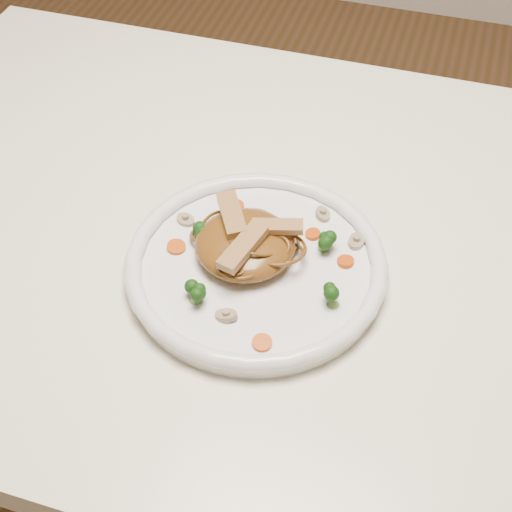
# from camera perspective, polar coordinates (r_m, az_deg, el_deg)

# --- Properties ---
(ground) EXTENTS (4.00, 4.00, 0.00)m
(ground) POSITION_cam_1_polar(r_m,az_deg,el_deg) (1.54, 1.00, -18.29)
(ground) COLOR #50381B
(ground) RESTS_ON ground
(table) EXTENTS (1.20, 0.80, 0.75)m
(table) POSITION_cam_1_polar(r_m,az_deg,el_deg) (0.98, 1.48, -2.17)
(table) COLOR beige
(table) RESTS_ON ground
(plate) EXTENTS (0.37, 0.37, 0.02)m
(plate) POSITION_cam_1_polar(r_m,az_deg,el_deg) (0.86, 0.00, -1.00)
(plate) COLOR white
(plate) RESTS_ON table
(noodle_mound) EXTENTS (0.13, 0.13, 0.04)m
(noodle_mound) POSITION_cam_1_polar(r_m,az_deg,el_deg) (0.85, -0.84, 0.91)
(noodle_mound) COLOR brown
(noodle_mound) RESTS_ON plate
(chicken_a) EXTENTS (0.06, 0.03, 0.01)m
(chicken_a) POSITION_cam_1_polar(r_m,az_deg,el_deg) (0.84, 1.65, 2.29)
(chicken_a) COLOR tan
(chicken_a) RESTS_ON noodle_mound
(chicken_b) EXTENTS (0.06, 0.07, 0.01)m
(chicken_b) POSITION_cam_1_polar(r_m,az_deg,el_deg) (0.85, -1.88, 3.24)
(chicken_b) COLOR tan
(chicken_b) RESTS_ON noodle_mound
(chicken_c) EXTENTS (0.04, 0.08, 0.01)m
(chicken_c) POSITION_cam_1_polar(r_m,az_deg,el_deg) (0.82, -1.01, 0.68)
(chicken_c) COLOR tan
(chicken_c) RESTS_ON noodle_mound
(broccoli_0) EXTENTS (0.03, 0.03, 0.03)m
(broccoli_0) POSITION_cam_1_polar(r_m,az_deg,el_deg) (0.86, 5.27, 1.29)
(broccoli_0) COLOR #163E0C
(broccoli_0) RESTS_ON plate
(broccoli_1) EXTENTS (0.03, 0.03, 0.03)m
(broccoli_1) POSITION_cam_1_polar(r_m,az_deg,el_deg) (0.87, -4.44, 1.90)
(broccoli_1) COLOR #163E0C
(broccoli_1) RESTS_ON plate
(broccoli_2) EXTENTS (0.03, 0.03, 0.03)m
(broccoli_2) POSITION_cam_1_polar(r_m,az_deg,el_deg) (0.81, -4.74, -2.68)
(broccoli_2) COLOR #163E0C
(broccoli_2) RESTS_ON plate
(broccoli_3) EXTENTS (0.03, 0.03, 0.03)m
(broccoli_3) POSITION_cam_1_polar(r_m,az_deg,el_deg) (0.81, 6.04, -3.07)
(broccoli_3) COLOR #163E0C
(broccoli_3) RESTS_ON plate
(carrot_0) EXTENTS (0.02, 0.02, 0.00)m
(carrot_0) POSITION_cam_1_polar(r_m,az_deg,el_deg) (0.89, 4.40, 1.69)
(carrot_0) COLOR #BF3E06
(carrot_0) RESTS_ON plate
(carrot_1) EXTENTS (0.03, 0.03, 0.00)m
(carrot_1) POSITION_cam_1_polar(r_m,az_deg,el_deg) (0.87, -6.15, 0.69)
(carrot_1) COLOR #BF3E06
(carrot_1) RESTS_ON plate
(carrot_2) EXTENTS (0.02, 0.02, 0.00)m
(carrot_2) POSITION_cam_1_polar(r_m,az_deg,el_deg) (0.86, 6.91, -0.41)
(carrot_2) COLOR #BF3E06
(carrot_2) RESTS_ON plate
(carrot_3) EXTENTS (0.02, 0.02, 0.00)m
(carrot_3) POSITION_cam_1_polar(r_m,az_deg,el_deg) (0.92, -1.60, 3.84)
(carrot_3) COLOR #BF3E06
(carrot_3) RESTS_ON plate
(carrot_4) EXTENTS (0.02, 0.02, 0.00)m
(carrot_4) POSITION_cam_1_polar(r_m,az_deg,el_deg) (0.78, 0.47, -6.69)
(carrot_4) COLOR #BF3E06
(carrot_4) RESTS_ON plate
(mushroom_0) EXTENTS (0.03, 0.03, 0.01)m
(mushroom_0) POSITION_cam_1_polar(r_m,az_deg,el_deg) (0.80, -2.30, -4.59)
(mushroom_0) COLOR tan
(mushroom_0) RESTS_ON plate
(mushroom_1) EXTENTS (0.03, 0.03, 0.01)m
(mushroom_1) POSITION_cam_1_polar(r_m,az_deg,el_deg) (0.88, 7.73, 1.13)
(mushroom_1) COLOR tan
(mushroom_1) RESTS_ON plate
(mushroom_2) EXTENTS (0.03, 0.03, 0.01)m
(mushroom_2) POSITION_cam_1_polar(r_m,az_deg,el_deg) (0.90, -5.43, 2.79)
(mushroom_2) COLOR tan
(mushroom_2) RESTS_ON plate
(mushroom_3) EXTENTS (0.03, 0.03, 0.01)m
(mushroom_3) POSITION_cam_1_polar(r_m,az_deg,el_deg) (0.91, 5.16, 3.22)
(mushroom_3) COLOR tan
(mushroom_3) RESTS_ON plate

